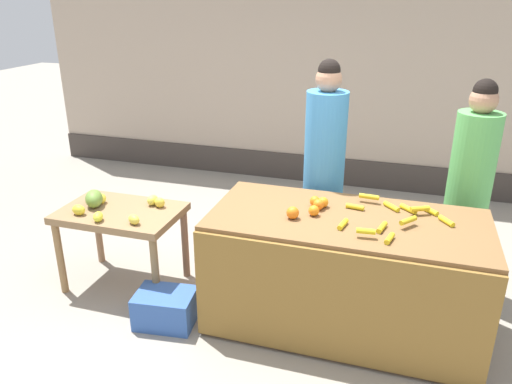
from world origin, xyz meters
The scene contains 11 objects.
ground_plane centered at (0.00, 0.00, 0.00)m, with size 24.00×24.00×0.00m, color gray.
market_wall_back centered at (0.00, 3.07, 1.74)m, with size 8.19×0.23×3.54m.
fruit_stall_counter centered at (0.51, -0.01, 0.44)m, with size 1.95×0.94×0.89m.
side_table_wooden centered at (-1.35, 0.00, 0.60)m, with size 0.98×0.64×0.70m.
banana_bunch_pile centered at (0.81, 0.06, 0.91)m, with size 0.76×0.69×0.07m.
orange_pile centered at (0.24, 0.02, 0.93)m, with size 0.25×0.35×0.09m.
mango_papaya_pile centered at (-1.46, -0.02, 0.76)m, with size 0.70×0.54×0.14m.
vendor_woman_blue_shirt centered at (0.21, 0.70, 0.95)m, with size 0.34×0.34×1.89m.
vendor_woman_green_shirt centered at (1.36, 0.79, 0.89)m, with size 0.34×0.34×1.78m.
produce_crate centered at (-0.77, -0.41, 0.13)m, with size 0.44×0.32×0.26m, color #3359A5.
produce_sack centered at (-0.61, 0.66, 0.28)m, with size 0.36×0.30×0.56m, color maroon.
Camera 1 is at (0.84, -3.24, 2.36)m, focal length 34.97 mm.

